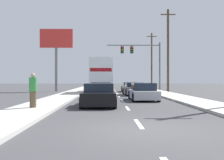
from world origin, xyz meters
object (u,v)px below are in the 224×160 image
at_px(car_silver, 143,92).
at_px(roadside_billboard, 56,47).
at_px(car_blue, 101,91).
at_px(car_green, 130,87).
at_px(utility_pole_far, 152,60).
at_px(box_truck, 101,74).
at_px(car_gray, 134,89).
at_px(car_black, 99,95).
at_px(pedestrian_near_corner, 33,90).
at_px(traffic_signal_mast, 138,54).
at_px(utility_pole_mid, 168,50).

bearing_deg(car_silver, roadside_billboard, 120.61).
xyz_separation_m(car_blue, car_green, (3.36, 11.86, -0.04)).
height_order(car_blue, utility_pole_far, utility_pole_far).
xyz_separation_m(box_truck, car_green, (3.51, 3.30, -1.53)).
bearing_deg(car_gray, car_black, -106.09).
height_order(roadside_billboard, pedestrian_near_corner, roadside_billboard).
bearing_deg(pedestrian_near_corner, roadside_billboard, 97.57).
height_order(box_truck, traffic_signal_mast, traffic_signal_mast).
bearing_deg(traffic_signal_mast, box_truck, -123.51).
xyz_separation_m(utility_pole_mid, utility_pole_far, (0.70, 16.36, -0.04)).
bearing_deg(car_blue, pedestrian_near_corner, -110.70).
xyz_separation_m(box_truck, utility_pole_far, (8.80, 19.01, 3.04)).
distance_m(box_truck, roadside_billboard, 8.51).
height_order(car_black, car_gray, car_black).
bearing_deg(car_black, roadside_billboard, 107.26).
height_order(box_truck, utility_pole_far, utility_pole_far).
bearing_deg(utility_pole_far, pedestrian_near_corner, -108.19).
xyz_separation_m(box_truck, utility_pole_mid, (8.10, 2.65, 3.09)).
relative_size(car_green, car_silver, 1.13).
distance_m(traffic_signal_mast, utility_pole_mid, 5.79).
height_order(traffic_signal_mast, utility_pole_far, utility_pole_far).
xyz_separation_m(car_blue, utility_pole_mid, (7.94, 11.21, 4.58)).
relative_size(car_blue, car_black, 1.08).
bearing_deg(car_green, utility_pole_mid, -8.08).
distance_m(car_blue, car_green, 12.32).
bearing_deg(car_green, box_truck, -136.75).
distance_m(traffic_signal_mast, utility_pole_far, 12.09).
distance_m(car_blue, utility_pole_mid, 14.48).
xyz_separation_m(utility_pole_far, pedestrian_near_corner, (-11.79, -35.89, -4.14)).
bearing_deg(roadside_billboard, pedestrian_near_corner, -82.43).
relative_size(box_truck, utility_pole_mid, 0.78).
xyz_separation_m(car_green, utility_pole_mid, (4.58, -0.65, 4.62)).
height_order(box_truck, car_gray, box_truck).
relative_size(box_truck, car_black, 1.82).
distance_m(car_blue, car_silver, 3.77).
relative_size(roadside_billboard, pedestrian_near_corner, 4.74).
height_order(car_black, traffic_signal_mast, traffic_signal_mast).
relative_size(car_silver, utility_pole_far, 0.41).
bearing_deg(car_black, utility_pole_mid, 65.53).
height_order(box_truck, car_green, box_truck).
bearing_deg(utility_pole_mid, car_black, -114.47).
bearing_deg(box_truck, car_blue, -88.98).
relative_size(box_truck, car_blue, 1.68).
distance_m(car_green, roadside_billboard, 10.88).
bearing_deg(utility_pole_mid, car_green, 171.92).
bearing_deg(pedestrian_near_corner, car_gray, 63.96).
bearing_deg(car_green, car_gray, -91.90).
relative_size(car_black, utility_pole_mid, 0.43).
bearing_deg(car_black, pedestrian_near_corner, -145.65).
relative_size(car_blue, pedestrian_near_corner, 2.75).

